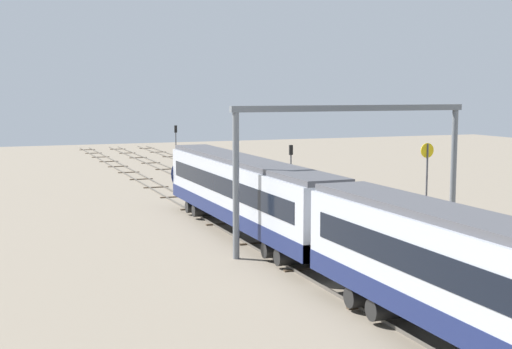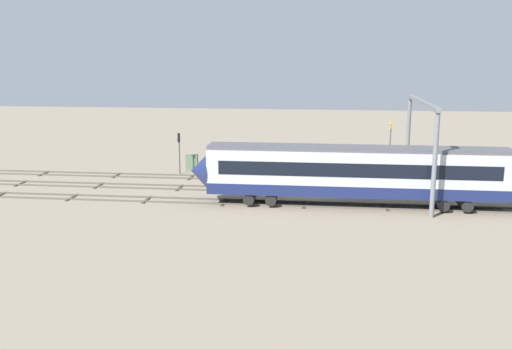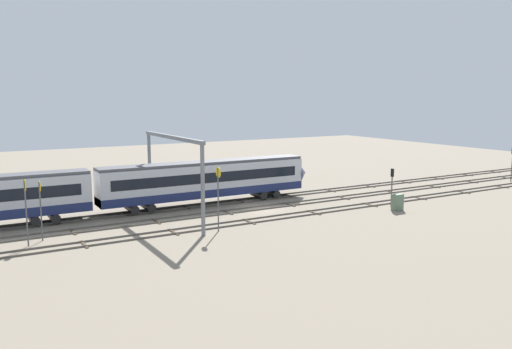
{
  "view_description": "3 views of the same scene",
  "coord_description": "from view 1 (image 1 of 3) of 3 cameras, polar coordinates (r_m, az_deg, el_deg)",
  "views": [
    {
      "loc": [
        -45.47,
        19.87,
        9.11
      ],
      "look_at": [
        4.08,
        0.63,
        2.84
      ],
      "focal_mm": 49.52,
      "sensor_mm": 36.0,
      "label": 1
    },
    {
      "loc": [
        -1.49,
        50.51,
        12.22
      ],
      "look_at": [
        4.16,
        3.11,
        2.14
      ],
      "focal_mm": 40.19,
      "sensor_mm": 36.0,
      "label": 2
    },
    {
      "loc": [
        -27.8,
        -47.24,
        12.11
      ],
      "look_at": [
        1.57,
        3.38,
        3.2
      ],
      "focal_mm": 36.11,
      "sensor_mm": 36.0,
      "label": 3
    }
  ],
  "objects": [
    {
      "name": "ground_plane",
      "position": [
        50.45,
        2.35,
        -3.68
      ],
      "size": [
        156.29,
        156.29,
        0.0
      ],
      "primitive_type": "plane",
      "color": "gray"
    },
    {
      "name": "track_near_foreground",
      "position": [
        52.45,
        7.03,
        -3.25
      ],
      "size": [
        140.29,
        2.4,
        0.16
      ],
      "color": "#59544C",
      "rests_on": "ground"
    },
    {
      "name": "track_second_near",
      "position": [
        50.43,
        2.35,
        -3.6
      ],
      "size": [
        140.29,
        2.4,
        0.16
      ],
      "color": "#59544C",
      "rests_on": "ground"
    },
    {
      "name": "track_with_train",
      "position": [
        48.78,
        -2.69,
        -3.96
      ],
      "size": [
        140.29,
        2.4,
        0.16
      ],
      "color": "#59544C",
      "rests_on": "ground"
    },
    {
      "name": "train",
      "position": [
        23.79,
        19.86,
        -9.41
      ],
      "size": [
        75.2,
        3.24,
        4.8
      ],
      "color": "#B7BCC6",
      "rests_on": "ground"
    },
    {
      "name": "overhead_gantry",
      "position": [
        40.9,
        7.76,
        2.42
      ],
      "size": [
        0.4,
        14.78,
        8.34
      ],
      "color": "slate",
      "rests_on": "ground"
    },
    {
      "name": "speed_sign_near_foreground",
      "position": [
        46.04,
        13.63,
        -0.11
      ],
      "size": [
        0.14,
        0.94,
        5.87
      ],
      "color": "#4C4C51",
      "rests_on": "ground"
    },
    {
      "name": "signal_light_trackside_approach",
      "position": [
        64.65,
        2.83,
        1.11
      ],
      "size": [
        0.31,
        0.32,
        4.25
      ],
      "color": "#4C4C51",
      "rests_on": "ground"
    },
    {
      "name": "signal_light_trackside_departure",
      "position": [
        88.91,
        -6.5,
        2.86
      ],
      "size": [
        0.31,
        0.32,
        4.89
      ],
      "color": "#4C4C51",
      "rests_on": "ground"
    },
    {
      "name": "relay_cabinet",
      "position": [
        64.81,
        4.59,
        -0.59
      ],
      "size": [
        1.26,
        0.65,
        1.76
      ],
      "color": "#597259",
      "rests_on": "ground"
    }
  ]
}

